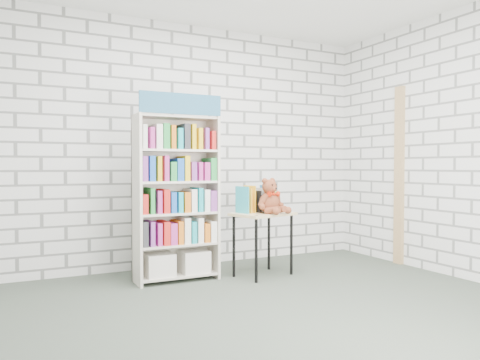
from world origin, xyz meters
name	(u,v)px	position (x,y,z in m)	size (l,w,h in m)	color
ground	(281,311)	(0.00, 0.00, 0.00)	(4.50, 4.50, 0.00)	#3D463B
room_shell	(282,87)	(0.00, 0.00, 1.78)	(4.52, 4.02, 2.81)	silver
bookshelf	(176,196)	(-0.41, 1.36, 0.85)	(0.83, 0.32, 1.87)	beige
display_table	(263,221)	(0.47, 1.13, 0.58)	(0.72, 0.58, 0.67)	#DDC184
table_books	(256,200)	(0.45, 1.23, 0.80)	(0.47, 0.30, 0.26)	#2AA1B6
teddy_bear	(271,199)	(0.52, 1.04, 0.82)	(0.34, 0.33, 0.37)	brown
door_trim	(399,175)	(2.23, 0.95, 1.05)	(0.05, 0.12, 2.10)	tan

